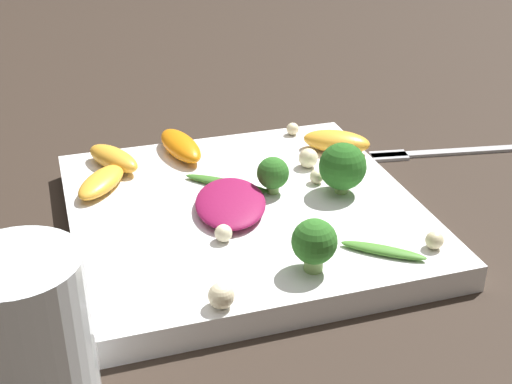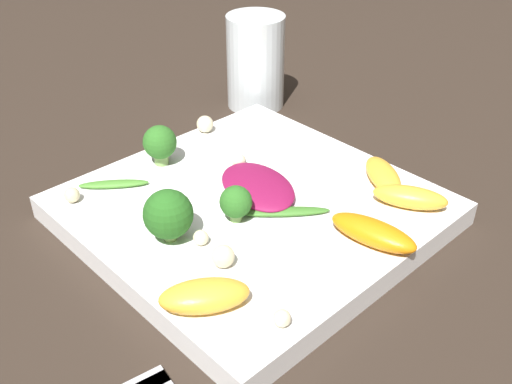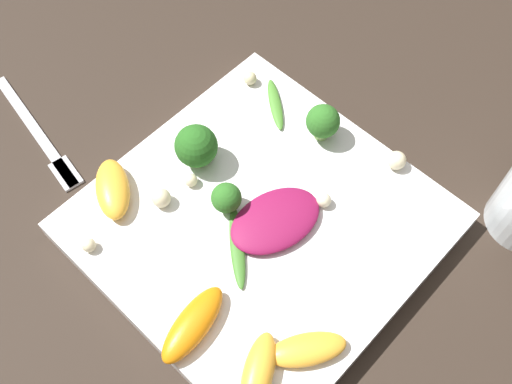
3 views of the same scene
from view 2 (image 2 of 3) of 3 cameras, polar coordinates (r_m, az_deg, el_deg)
The scene contains 19 objects.
ground_plane at distance 0.57m, azimuth -0.38°, elevation -2.71°, with size 2.40×2.40×0.00m, color #2D231C.
plate at distance 0.57m, azimuth -0.39°, elevation -1.77°, with size 0.30×0.30×0.02m.
drinking_glass at distance 0.77m, azimuth -0.04°, elevation 12.30°, with size 0.07×0.07×0.12m.
radicchio_leaf_0 at distance 0.57m, azimuth 0.16°, elevation 0.56°, with size 0.10×0.08×0.01m.
orange_segment_0 at distance 0.60m, azimuth 12.01°, elevation 1.58°, with size 0.07×0.06×0.02m.
orange_segment_1 at distance 0.45m, azimuth -4.94°, elevation -9.82°, with size 0.06×0.07×0.02m.
orange_segment_2 at distance 0.51m, azimuth 11.09°, elevation -3.81°, with size 0.08×0.04×0.02m.
orange_segment_3 at distance 0.56m, azimuth 14.47°, elevation -0.48°, with size 0.07×0.06×0.02m.
broccoli_floret_0 at distance 0.50m, azimuth -8.36°, elevation -2.14°, with size 0.04×0.04×0.05m.
broccoli_floret_1 at distance 0.52m, azimuth -1.93°, elevation -1.00°, with size 0.03×0.03×0.03m.
broccoli_floret_2 at distance 0.61m, azimuth -9.14°, elevation 4.61°, with size 0.03×0.03×0.04m.
arugula_sprig_0 at distance 0.59m, azimuth -13.40°, elevation 0.75°, with size 0.05×0.06×0.01m.
arugula_sprig_1 at distance 0.54m, azimuth 2.68°, elevation -1.88°, with size 0.06×0.07×0.01m.
macadamia_nut_0 at distance 0.68m, azimuth -4.88°, elevation 6.47°, with size 0.02×0.02×0.02m.
macadamia_nut_1 at distance 0.51m, azimuth -5.28°, elevation -4.35°, with size 0.01×0.01×0.01m.
macadamia_nut_2 at distance 0.43m, azimuth 2.49°, elevation -11.92°, with size 0.01×0.01×0.01m.
macadamia_nut_3 at distance 0.61m, azimuth -1.63°, elevation 3.03°, with size 0.01×0.01×0.01m.
macadamia_nut_4 at distance 0.48m, azimuth -3.16°, elevation -6.12°, with size 0.02×0.02×0.02m.
macadamia_nut_5 at distance 0.58m, azimuth -17.13°, elevation -0.27°, with size 0.01×0.01×0.01m.
Camera 2 is at (0.34, -0.32, 0.34)m, focal length 42.00 mm.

